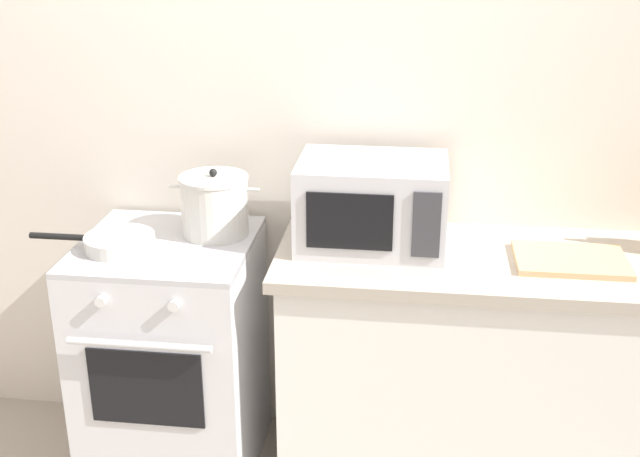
{
  "coord_description": "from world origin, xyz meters",
  "views": [
    {
      "loc": [
        0.51,
        -1.92,
        2.01
      ],
      "look_at": [
        0.2,
        0.6,
        1.0
      ],
      "focal_mm": 45.53,
      "sensor_mm": 36.0,
      "label": 1
    }
  ],
  "objects_px": {
    "stove": "(174,357)",
    "cutting_board": "(571,260)",
    "stock_pot": "(215,205)",
    "microwave": "(372,203)",
    "frying_pan": "(118,242)"
  },
  "relations": [
    {
      "from": "stove",
      "to": "stock_pot",
      "type": "xyz_separation_m",
      "value": [
        0.16,
        0.11,
        0.57
      ]
    },
    {
      "from": "stove",
      "to": "frying_pan",
      "type": "xyz_separation_m",
      "value": [
        -0.14,
        -0.07,
        0.48
      ]
    },
    {
      "from": "stove",
      "to": "stock_pot",
      "type": "distance_m",
      "value": 0.6
    },
    {
      "from": "frying_pan",
      "to": "microwave",
      "type": "height_order",
      "value": "microwave"
    },
    {
      "from": "microwave",
      "to": "cutting_board",
      "type": "xyz_separation_m",
      "value": [
        0.66,
        -0.08,
        -0.14
      ]
    },
    {
      "from": "frying_pan",
      "to": "cutting_board",
      "type": "height_order",
      "value": "frying_pan"
    },
    {
      "from": "stock_pot",
      "to": "microwave",
      "type": "height_order",
      "value": "microwave"
    },
    {
      "from": "cutting_board",
      "to": "microwave",
      "type": "bearing_deg",
      "value": 173.28
    },
    {
      "from": "stove",
      "to": "stock_pot",
      "type": "height_order",
      "value": "stock_pot"
    },
    {
      "from": "microwave",
      "to": "cutting_board",
      "type": "bearing_deg",
      "value": -6.72
    },
    {
      "from": "stove",
      "to": "cutting_board",
      "type": "relative_size",
      "value": 2.56
    },
    {
      "from": "stove",
      "to": "stock_pot",
      "type": "relative_size",
      "value": 2.81
    },
    {
      "from": "stove",
      "to": "microwave",
      "type": "relative_size",
      "value": 1.84
    },
    {
      "from": "stove",
      "to": "cutting_board",
      "type": "distance_m",
      "value": 1.45
    },
    {
      "from": "cutting_board",
      "to": "stock_pot",
      "type": "bearing_deg",
      "value": 175.03
    }
  ]
}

